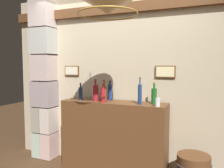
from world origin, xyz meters
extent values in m
cube|color=#BCAD8E|center=(0.00, 1.10, 1.30)|extent=(3.70, 0.08, 2.61)
cube|color=brown|center=(0.00, 1.04, 2.34)|extent=(3.70, 0.10, 0.14)
cube|color=brown|center=(-0.81, 1.05, 1.45)|extent=(0.26, 0.03, 0.16)
cube|color=beige|center=(-0.81, 1.03, 1.45)|extent=(0.23, 0.01, 0.13)
cube|color=brown|center=(0.67, 1.05, 1.45)|extent=(0.27, 0.03, 0.16)
cube|color=beige|center=(0.67, 1.03, 1.45)|extent=(0.24, 0.01, 0.13)
cube|color=#AABFAC|center=(-1.37, 0.95, 0.21)|extent=(0.18, 0.34, 0.41)
cube|color=#CFA99F|center=(-1.18, 0.95, 0.21)|extent=(0.19, 0.34, 0.41)
cube|color=gray|center=(-1.37, 0.95, 0.64)|extent=(0.17, 0.34, 0.41)
cube|color=beige|center=(-1.18, 0.95, 0.64)|extent=(0.18, 0.34, 0.41)
cube|color=gray|center=(-1.27, 0.95, 1.07)|extent=(0.38, 0.34, 0.41)
cube|color=#BBA5A1|center=(-1.27, 0.95, 1.49)|extent=(0.34, 0.34, 0.41)
cube|color=#AFB1AA|center=(-1.27, 0.95, 1.92)|extent=(0.37, 0.34, 0.41)
cube|color=beige|center=(-1.27, 0.95, 2.34)|extent=(0.36, 0.34, 0.41)
cube|color=brown|center=(0.00, 0.83, 0.51)|extent=(1.48, 0.39, 1.03)
cylinder|color=maroon|center=(-0.25, 0.78, 1.14)|extent=(0.08, 0.08, 0.23)
cylinder|color=maroon|center=(-0.25, 0.78, 1.29)|extent=(0.03, 0.03, 0.07)
cylinder|color=black|center=(-0.25, 0.78, 1.33)|extent=(0.03, 0.03, 0.01)
cylinder|color=brown|center=(-0.14, 0.82, 1.13)|extent=(0.07, 0.07, 0.21)
cylinder|color=brown|center=(-0.14, 0.82, 1.28)|extent=(0.03, 0.03, 0.08)
cylinder|color=maroon|center=(-0.14, 0.82, 1.32)|extent=(0.03, 0.03, 0.01)
cylinder|color=#1B5620|center=(0.56, 0.86, 1.13)|extent=(0.07, 0.07, 0.20)
cylinder|color=#1B5620|center=(0.56, 0.86, 1.27)|extent=(0.03, 0.03, 0.07)
cylinder|color=#B7932D|center=(0.56, 0.86, 1.31)|extent=(0.03, 0.03, 0.01)
cylinder|color=navy|center=(-0.11, 0.97, 1.14)|extent=(0.06, 0.06, 0.23)
cylinder|color=navy|center=(-0.11, 0.97, 1.27)|extent=(0.02, 0.02, 0.04)
cylinder|color=black|center=(-0.11, 0.97, 1.30)|extent=(0.03, 0.03, 0.01)
cylinder|color=navy|center=(-0.49, 0.76, 1.12)|extent=(0.06, 0.06, 0.19)
cylinder|color=navy|center=(-0.49, 0.76, 1.24)|extent=(0.02, 0.02, 0.05)
cylinder|color=maroon|center=(-0.49, 0.76, 1.28)|extent=(0.03, 0.03, 0.01)
cylinder|color=navy|center=(0.40, 0.77, 1.16)|extent=(0.05, 0.05, 0.26)
cylinder|color=navy|center=(0.40, 0.77, 1.33)|extent=(0.02, 0.02, 0.08)
cylinder|color=black|center=(0.40, 0.77, 1.37)|extent=(0.02, 0.02, 0.01)
cylinder|color=#B2C3BC|center=(-0.35, 0.92, 1.13)|extent=(0.07, 0.07, 0.20)
cylinder|color=#B2C3BC|center=(-0.35, 0.92, 1.25)|extent=(0.02, 0.02, 0.05)
cylinder|color=maroon|center=(-0.35, 0.92, 1.28)|extent=(0.03, 0.03, 0.01)
cylinder|color=#A61F25|center=(-0.11, 0.72, 1.12)|extent=(0.06, 0.06, 0.19)
cylinder|color=#A61F25|center=(-0.11, 0.72, 1.25)|extent=(0.02, 0.02, 0.07)
cylinder|color=#B7932D|center=(-0.11, 0.72, 1.29)|extent=(0.03, 0.03, 0.01)
cylinder|color=silver|center=(0.64, 0.69, 1.08)|extent=(0.06, 0.06, 0.10)
cone|color=beige|center=(0.24, 0.10, 2.14)|extent=(0.62, 0.62, 0.18)
torus|color=#AD8433|center=(0.24, 0.10, 2.05)|extent=(0.62, 0.62, 0.02)
torus|color=#333338|center=(1.08, 0.71, 0.37)|extent=(0.41, 0.41, 0.02)
camera|label=1|loc=(1.22, -2.07, 1.53)|focal=36.71mm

